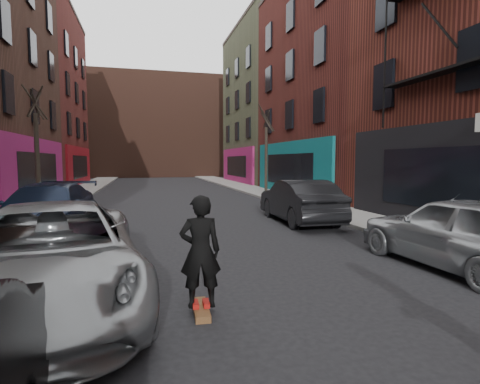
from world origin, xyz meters
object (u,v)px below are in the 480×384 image
parked_right_far (460,232)px  parked_right_end (299,201)px  tree_left_far (36,135)px  skateboarder (200,251)px  parked_left_end (47,210)px  skateboard (201,310)px  tree_right_far (266,142)px  parked_left_far (50,256)px

parked_right_far → parked_right_end: (-0.82, 6.46, -0.00)m
tree_left_far → skateboarder: tree_left_far is taller
skateboarder → parked_left_end: bearing=-59.0°
skateboard → skateboarder: (0.00, 0.00, 0.89)m
tree_right_far → skateboarder: (-7.19, -18.45, -2.59)m
tree_left_far → parked_right_far: (10.80, -11.57, -2.59)m
tree_left_far → parked_right_end: bearing=-27.1°
tree_right_far → parked_right_far: 17.86m
tree_right_far → parked_right_far: bearing=-95.2°
tree_right_far → parked_right_end: tree_right_far is taller
skateboarder → skateboard: bearing=-0.0°
tree_left_far → parked_right_far: 16.04m
parked_left_end → tree_left_far: bearing=109.7°
parked_left_end → parked_right_far: bearing=-28.6°
parked_left_far → parked_left_end: 6.11m
tree_left_far → skateboard: size_ratio=8.12×
parked_left_end → parked_right_far: size_ratio=1.18×
parked_right_far → skateboarder: skateboarder is taller
parked_right_far → skateboarder: 5.66m
tree_left_far → skateboard: tree_left_far is taller
parked_left_end → parked_left_far: bearing=-72.7°
skateboard → tree_right_far: bearing=71.6°
parked_left_end → tree_right_far: bearing=51.3°
parked_right_end → skateboard: 8.79m
parked_left_end → parked_right_far: (9.20, -5.89, -0.00)m
tree_left_far → skateboarder: 13.72m
parked_right_far → skateboard: bearing=6.3°
tree_right_far → skateboarder: bearing=-111.3°
parked_left_far → parked_right_end: bearing=35.9°
parked_left_end → parked_right_end: bearing=8.0°
tree_right_far → parked_left_end: bearing=-132.7°
tree_left_far → tree_right_far: size_ratio=0.96×
skateboard → skateboarder: size_ratio=0.48×
skateboard → parked_left_far: bearing=162.6°
skateboard → parked_left_end: bearing=121.0°
parked_right_far → tree_right_far: bearing=-97.9°
parked_left_end → parked_right_end: (8.38, 0.58, -0.01)m
skateboard → skateboarder: 0.89m
parked_right_far → skateboard: size_ratio=5.82×
parked_right_far → tree_left_far: bearing=-49.7°
parked_left_far → parked_left_end: bearing=96.0°
skateboard → tree_left_far: bearing=115.6°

